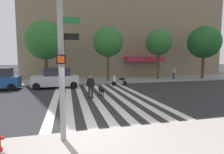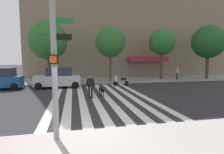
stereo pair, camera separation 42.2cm
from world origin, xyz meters
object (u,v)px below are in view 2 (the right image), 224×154
Objects in this scene: parked_scooter at (121,81)px; street_tree_further at (162,42)px; pedestrian_bystander at (177,72)px; street_tree_middle at (110,42)px; pedestrian_dog_walker at (90,85)px; traffic_light_pole at (53,34)px; street_tree_nearest at (48,41)px; dog_on_leash at (101,90)px; street_tree_furthest at (208,42)px; parked_car_behind_first at (58,78)px.

parked_scooter is 0.25× the size of street_tree_further.
street_tree_middle is at bearing 179.79° from pedestrian_bystander.
street_tree_middle is (-0.50, 2.97, 4.26)m from parked_scooter.
traffic_light_pole is at bearing -104.61° from pedestrian_dog_walker.
traffic_light_pole is 3.54× the size of pedestrian_dog_walker.
street_tree_middle is 9.52m from pedestrian_bystander.
street_tree_further is 3.93× the size of pedestrian_bystander.
street_tree_nearest is (-2.06, 15.11, 1.24)m from traffic_light_pole.
pedestrian_dog_walker is 1.65× the size of dog_on_leash.
street_tree_furthest is 17.73m from dog_on_leash.
street_tree_nearest is 20.04m from street_tree_furthest.
pedestrian_bystander is (-4.31, 0.13, -3.90)m from street_tree_furthest.
street_tree_furthest is 7.05× the size of dog_on_leash.
street_tree_further reaches higher than parked_scooter.
street_tree_furthest is at bearing -1.79° from pedestrian_bystander.
traffic_light_pole reaches higher than pedestrian_bystander.
parked_car_behind_first reaches higher than pedestrian_bystander.
parked_scooter is 6.58m from pedestrian_dog_walker.
street_tree_further is at bearing 29.29° from parked_scooter.
dog_on_leash is at bearing -153.83° from street_tree_furthest.
traffic_light_pole is at bearing -140.45° from street_tree_furthest.
traffic_light_pole is 3.54× the size of pedestrian_bystander.
street_tree_furthest is 4.26× the size of pedestrian_dog_walker.
dog_on_leash is at bearing -59.29° from street_tree_nearest.
dog_on_leash is (-9.16, -8.33, -4.44)m from street_tree_further.
street_tree_nearest is 1.04× the size of street_tree_further.
traffic_light_pole reaches higher than parked_car_behind_first.
parked_car_behind_first reaches higher than pedestrian_dog_walker.
street_tree_nearest reaches higher than dog_on_leash.
pedestrian_dog_walker is at bearing -123.83° from parked_scooter.
dog_on_leash is at bearing -106.47° from street_tree_middle.
street_tree_middle is 0.99× the size of street_tree_further.
pedestrian_dog_walker is (1.72, 6.59, -2.59)m from traffic_light_pole.
street_tree_nearest reaches higher than pedestrian_bystander.
street_tree_middle is at bearing 73.53° from dog_on_leash.
dog_on_leash is (-2.28, -7.73, -4.30)m from street_tree_middle.
street_tree_nearest is at bearing -177.93° from street_tree_further.
parked_scooter is at bearing -0.53° from parked_car_behind_first.
pedestrian_bystander is (14.54, 2.88, 0.13)m from parked_car_behind_first.
parked_car_behind_first is at bearing -153.13° from street_tree_middle.
pedestrian_bystander is at bearing 178.21° from street_tree_furthest.
street_tree_nearest reaches higher than pedestrian_dog_walker.
parked_scooter is (6.25, -0.06, -0.46)m from parked_car_behind_first.
street_tree_further is at bearing 42.29° from dog_on_leash.
street_tree_furthest is at bearing 8.29° from parked_car_behind_first.
street_tree_furthest reaches higher than street_tree_middle.
traffic_light_pole reaches higher than dog_on_leash.
parked_car_behind_first is 2.60× the size of parked_scooter.
pedestrian_bystander is (8.79, -0.03, -3.66)m from street_tree_middle.
street_tree_furthest is at bearing -0.78° from street_tree_nearest.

